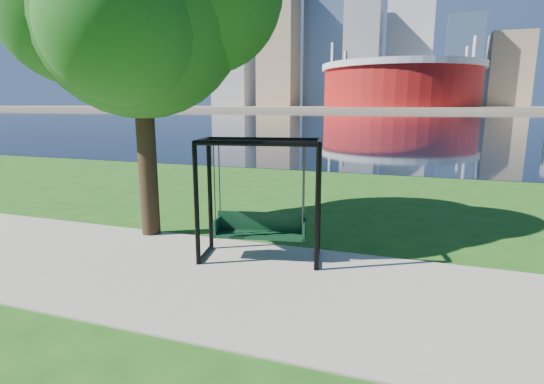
% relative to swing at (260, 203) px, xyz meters
% --- Properties ---
extents(ground, '(900.00, 900.00, 0.00)m').
position_rel_swing_xyz_m(ground, '(0.61, -0.63, -1.14)').
color(ground, '#1E5114').
rests_on(ground, ground).
extents(path, '(120.00, 4.00, 0.03)m').
position_rel_swing_xyz_m(path, '(0.61, -1.13, -1.13)').
color(path, '#9E937F').
rests_on(path, ground).
extents(river, '(900.00, 180.00, 0.02)m').
position_rel_swing_xyz_m(river, '(0.61, 101.37, -1.13)').
color(river, black).
rests_on(river, ground).
extents(far_bank, '(900.00, 228.00, 2.00)m').
position_rel_swing_xyz_m(far_bank, '(0.61, 305.37, -0.14)').
color(far_bank, '#937F60').
rests_on(far_bank, ground).
extents(stadium, '(83.00, 83.00, 32.00)m').
position_rel_swing_xyz_m(stadium, '(-9.39, 234.37, 13.09)').
color(stadium, maroon).
rests_on(stadium, far_bank).
extents(skyline, '(392.00, 66.00, 96.50)m').
position_rel_swing_xyz_m(skyline, '(-3.66, 318.77, 34.75)').
color(skyline, gray).
rests_on(skyline, far_bank).
extents(swing, '(2.46, 1.44, 2.36)m').
position_rel_swing_xyz_m(swing, '(0.00, 0.00, 0.00)').
color(swing, black).
rests_on(swing, ground).
extents(park_tree, '(5.93, 5.35, 7.36)m').
position_rel_swing_xyz_m(park_tree, '(-3.05, 0.75, 3.97)').
color(park_tree, black).
rests_on(park_tree, ground).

